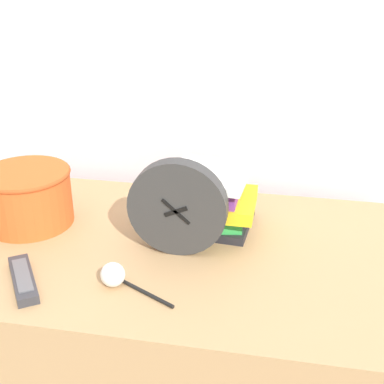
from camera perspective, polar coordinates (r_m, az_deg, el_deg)
wall_back at (r=1.50m, az=-0.96°, el=17.61°), size 6.00×0.04×2.40m
desk at (r=1.50m, az=-3.98°, el=-17.86°), size 1.15×0.66×0.75m
desk_clock at (r=1.19m, az=-1.56°, el=-1.71°), size 0.23×0.04×0.23m
book_stack at (r=1.31m, az=1.55°, el=-0.75°), size 0.25×0.22×0.16m
basket at (r=1.40m, az=-17.18°, el=-0.34°), size 0.23×0.23×0.14m
tv_remote at (r=1.19m, az=-17.57°, el=-8.85°), size 0.13×0.17×0.02m
crumpled_paper_ball at (r=1.13m, az=-8.45°, el=-8.71°), size 0.05×0.05×0.05m
pen at (r=1.11m, az=-4.99°, el=-10.64°), size 0.14×0.08×0.01m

